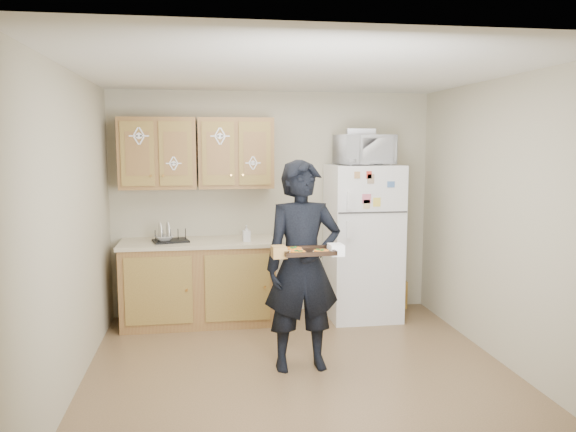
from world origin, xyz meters
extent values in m
plane|color=brown|center=(0.00, 0.00, 0.00)|extent=(3.60, 3.60, 0.00)
plane|color=silver|center=(0.00, 0.00, 2.50)|extent=(3.60, 3.60, 0.00)
cube|color=#B5AD93|center=(0.00, 1.80, 1.25)|extent=(3.60, 0.04, 2.50)
cube|color=#B5AD93|center=(0.00, -1.80, 1.25)|extent=(3.60, 0.04, 2.50)
cube|color=#B5AD93|center=(-1.80, 0.00, 1.25)|extent=(0.04, 3.60, 2.50)
cube|color=#B5AD93|center=(1.80, 0.00, 1.25)|extent=(0.04, 3.60, 2.50)
cube|color=white|center=(0.95, 1.43, 0.85)|extent=(0.75, 0.70, 1.70)
cube|color=brown|center=(-0.85, 1.48, 0.43)|extent=(1.60, 0.60, 0.86)
cube|color=#C0B594|center=(-0.85, 1.48, 0.88)|extent=(1.64, 0.64, 0.04)
cube|color=brown|center=(-1.25, 1.61, 1.83)|extent=(0.80, 0.33, 0.75)
cube|color=brown|center=(-0.43, 1.61, 1.83)|extent=(0.80, 0.33, 0.75)
cube|color=#ECBB53|center=(1.47, 1.67, 0.16)|extent=(0.20, 0.07, 0.32)
imported|color=black|center=(0.04, 0.10, 0.90)|extent=(0.67, 0.46, 1.79)
cube|color=black|center=(0.02, -0.20, 1.08)|extent=(0.42, 0.31, 0.04)
cylinder|color=orange|center=(-0.07, -0.27, 1.09)|extent=(0.13, 0.13, 0.02)
cylinder|color=orange|center=(0.12, -0.26, 1.09)|extent=(0.13, 0.13, 0.02)
cylinder|color=orange|center=(-0.07, -0.13, 1.09)|extent=(0.13, 0.13, 0.02)
imported|color=white|center=(0.93, 1.38, 1.86)|extent=(0.64, 0.49, 0.32)
cube|color=silver|center=(0.90, 1.41, 2.05)|extent=(0.33, 0.25, 0.06)
cube|color=black|center=(-1.13, 1.46, 0.97)|extent=(0.41, 0.34, 0.14)
imported|color=silver|center=(-1.20, 1.46, 0.94)|extent=(0.24, 0.24, 0.05)
imported|color=white|center=(-0.34, 1.37, 0.99)|extent=(0.08, 0.09, 0.17)
camera|label=1|loc=(-0.78, -4.48, 1.93)|focal=35.00mm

